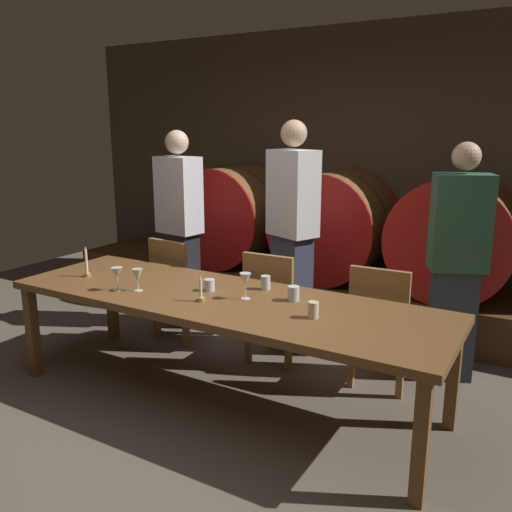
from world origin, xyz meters
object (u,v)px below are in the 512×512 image
at_px(guest_center, 292,235).
at_px(cup_far_right, 313,310).
at_px(chair_right, 381,321).
at_px(cup_center_left, 266,283).
at_px(dining_table, 222,305).
at_px(cup_center_right, 293,293).
at_px(wine_barrel_right, 456,237).
at_px(wine_barrel_left, 233,215).
at_px(chair_center, 274,302).
at_px(cup_far_left, 209,285).
at_px(wine_glass_left, 117,273).
at_px(candle_left, 87,268).
at_px(guest_right, 457,262).
at_px(wine_glass_center, 138,276).
at_px(guest_left, 180,227).
at_px(wine_barrel_center, 335,225).
at_px(chair_left, 178,284).
at_px(candle_right, 201,294).
at_px(wine_glass_right, 245,280).

bearing_deg(guest_center, cup_far_right, 144.77).
height_order(chair_right, cup_center_left, chair_right).
bearing_deg(dining_table, chair_right, 39.62).
distance_m(dining_table, cup_center_right, 0.47).
bearing_deg(cup_far_right, wine_barrel_right, 78.57).
height_order(wine_barrel_left, chair_center, wine_barrel_left).
bearing_deg(wine_barrel_left, cup_far_left, -61.72).
bearing_deg(wine_glass_left, chair_right, 31.79).
xyz_separation_m(dining_table, wine_glass_left, (-0.67, -0.24, 0.18)).
distance_m(wine_barrel_right, cup_center_right, 1.88).
distance_m(chair_center, candle_left, 1.40).
height_order(guest_right, wine_glass_left, guest_right).
bearing_deg(cup_far_right, guest_center, 121.92).
distance_m(chair_center, cup_far_left, 0.69).
relative_size(guest_center, wine_glass_center, 12.15).
bearing_deg(guest_center, chair_right, -177.74).
bearing_deg(wine_barrel_left, guest_right, -19.04).
distance_m(chair_right, cup_center_left, 0.84).
xyz_separation_m(guest_left, candle_left, (0.02, -1.11, -0.12)).
relative_size(chair_right, cup_far_left, 11.20).
xyz_separation_m(wine_glass_left, cup_far_right, (1.34, 0.17, -0.07)).
xyz_separation_m(wine_barrel_center, wine_barrel_right, (1.09, 0.00, 0.00)).
bearing_deg(wine_barrel_left, candle_left, -88.97).
bearing_deg(cup_far_right, cup_center_right, 136.52).
distance_m(wine_barrel_right, chair_right, 1.31).
bearing_deg(guest_center, cup_center_right, 139.92).
bearing_deg(wine_glass_left, chair_left, 104.53).
bearing_deg(cup_far_left, candle_left, -170.48).
distance_m(dining_table, wine_glass_center, 0.59).
distance_m(guest_left, cup_far_right, 2.10).
height_order(chair_left, wine_glass_left, chair_left).
distance_m(candle_left, candle_right, 1.05).
xyz_separation_m(wine_barrel_right, guest_left, (-2.20, -0.91, 0.02)).
xyz_separation_m(wine_barrel_right, wine_glass_right, (-0.92, -1.89, -0.04)).
height_order(wine_barrel_right, candle_right, wine_barrel_right).
xyz_separation_m(chair_right, guest_right, (0.39, 0.41, 0.37)).
bearing_deg(chair_right, guest_left, -11.51).
height_order(candle_left, wine_glass_right, candle_left).
bearing_deg(chair_center, chair_left, -2.97).
distance_m(chair_left, wine_glass_right, 1.30).
bearing_deg(wine_barrel_right, candle_left, -137.09).
bearing_deg(chair_right, wine_barrel_left, -34.12).
bearing_deg(dining_table, candle_left, -174.83).
bearing_deg(guest_center, candle_right, 110.23).
bearing_deg(candle_left, wine_glass_center, -7.93).
bearing_deg(cup_far_left, wine_glass_right, -5.40).
bearing_deg(wine_glass_left, dining_table, 19.65).
distance_m(cup_far_left, cup_far_right, 0.82).
height_order(candle_right, cup_center_right, candle_right).
bearing_deg(candle_left, guest_left, 91.10).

